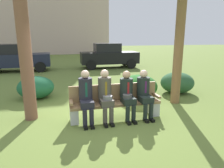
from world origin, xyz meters
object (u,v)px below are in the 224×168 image
Objects in this scene: seated_man_leftmost at (86,94)px; shrub_mid_lawn at (36,87)px; shrub_far_lawn at (139,87)px; shrub_near_bench at (177,83)px; seated_man_centerleft at (106,93)px; park_bench at (115,102)px; parked_car_near at (17,58)px; parked_car_far at (109,56)px; seated_man_centerright at (127,93)px; seated_man_rightmost at (144,91)px.

seated_man_leftmost reaches higher than shrub_mid_lawn.
shrub_near_bench is at bearing 8.96° from shrub_far_lawn.
seated_man_centerleft reaches higher than shrub_far_lawn.
park_bench is 0.61× the size of parked_car_near.
parked_car_near reaches higher than seated_man_centerleft.
parked_car_far is at bearing 0.30° from parked_car_near.
shrub_near_bench is 0.33× the size of parked_car_near.
park_bench is 9.50m from parked_car_near.
seated_man_leftmost is at bearing -70.06° from parked_car_near.
seated_man_centerright is at bearing -100.50° from parked_car_far.
parked_car_near is at bearing -179.70° from parked_car_far.
park_bench is 0.85m from seated_man_leftmost.
seated_man_centerright is at bearing -64.15° from parked_car_near.
seated_man_rightmost reaches higher than shrub_near_bench.
shrub_far_lawn is at bearing 49.66° from park_bench.
seated_man_rightmost reaches higher than park_bench.
seated_man_centerleft is at bearing -104.10° from parked_car_far.
parked_car_far is at bearing 77.51° from park_bench.
seated_man_leftmost is 4.21m from shrub_near_bench.
shrub_mid_lawn is 7.54m from parked_car_far.
shrub_far_lawn is 0.34× the size of parked_car_far.
shrub_near_bench is at bearing -6.94° from shrub_mid_lawn.
shrub_near_bench is (3.75, 1.89, -0.34)m from seated_man_leftmost.
parked_car_near is at bearing 118.36° from seated_man_rightmost.
seated_man_centerleft is (0.49, -0.01, -0.01)m from seated_man_leftmost.
parked_car_near reaches higher than shrub_mid_lawn.
parked_car_far reaches higher than park_bench.
seated_man_centerleft reaches higher than seated_man_rightmost.
park_bench reaches higher than shrub_near_bench.
shrub_mid_lawn is at bearing 173.06° from shrub_near_bench.
seated_man_leftmost is 1.07× the size of shrub_mid_lawn.
seated_man_leftmost is at bearing 179.25° from seated_man_centerleft.
parked_car_far reaches higher than shrub_far_lawn.
park_bench is at bearing 170.22° from seated_man_rightmost.
parked_car_far is (2.70, 8.79, 0.09)m from seated_man_leftmost.
shrub_mid_lawn is 0.93× the size of shrub_far_lawn.
shrub_far_lawn is (-1.70, -0.27, 0.02)m from shrub_near_bench.
seated_man_rightmost is 0.96× the size of shrub_far_lawn.
seated_man_centerleft is 3.78m from shrub_near_bench.
seated_man_centerleft is 2.27m from shrub_far_lawn.
park_bench is at bearing -149.30° from shrub_near_bench.
seated_man_centerleft is 3.21m from shrub_mid_lawn.
seated_man_centerright is 1.00× the size of seated_man_rightmost.
seated_man_centerleft is 0.34× the size of parked_car_near.
seated_man_rightmost is 0.99× the size of shrub_near_bench.
seated_man_leftmost is at bearing 179.78° from seated_man_rightmost.
shrub_mid_lawn is (-3.01, 2.53, -0.32)m from seated_man_rightmost.
parked_car_near is at bearing 126.21° from shrub_far_lawn.
seated_man_rightmost reaches higher than shrub_mid_lawn.
seated_man_rightmost is at bearing -9.78° from park_bench.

